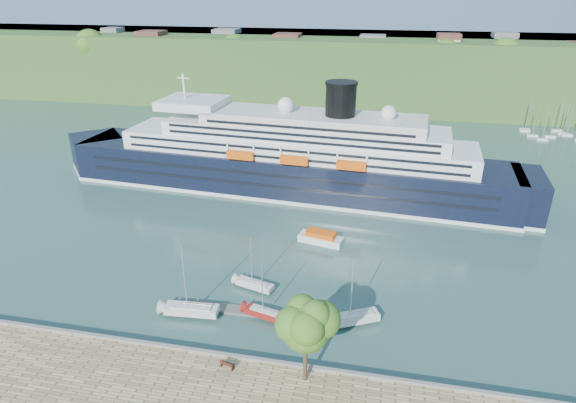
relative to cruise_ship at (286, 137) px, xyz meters
The scene contains 12 objects.
ground 54.39m from the cruise_ship, 86.10° to the right, with size 400.00×400.00×0.00m, color #325950.
far_hillside 92.15m from the cruise_ship, 87.75° to the left, with size 400.00×50.00×24.00m, color #345220.
quay_coping 54.34m from the cruise_ship, 86.11° to the right, with size 220.00×0.50×0.30m, color slate.
cruise_ship is the anchor object (origin of this frame).
park_bench 56.12m from the cruise_ship, 85.21° to the right, with size 1.79×0.74×1.15m, color #472514, non-canonical shape.
promenade_tree 56.82m from the cruise_ship, 76.10° to the right, with size 6.96×6.96×11.52m, color #315D18, non-canonical shape.
floating_pontoon 45.06m from the cruise_ship, 87.50° to the right, with size 15.94×1.95×0.35m, color slate, non-canonical shape.
sailboat_white_near 46.31m from the cruise_ship, 94.41° to the right, with size 8.03×2.23×10.37m, color silver, non-canonical shape.
sailboat_red 45.39m from the cruise_ship, 81.69° to the right, with size 6.33×1.76×8.17m, color maroon, non-canonical shape.
sailboat_white_far 47.18m from the cruise_ship, 67.19° to the right, with size 7.54×2.10×9.74m, color silver, non-canonical shape.
tender_launch 26.80m from the cruise_ship, 63.83° to the right, with size 7.80×2.67×2.16m, color #DF550D, non-canonical shape.
sailboat_extra 38.88m from the cruise_ship, 85.17° to the right, with size 6.34×1.76×8.19m, color silver, non-canonical shape.
Camera 1 is at (16.22, -42.15, 41.16)m, focal length 30.00 mm.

